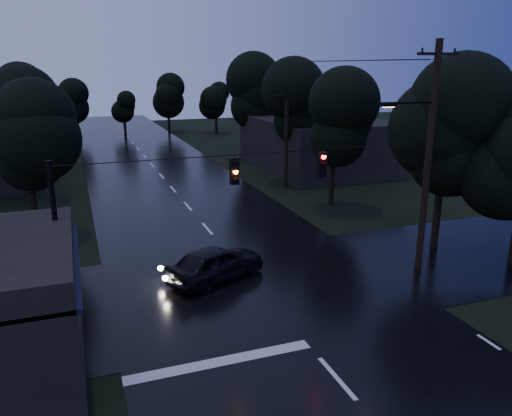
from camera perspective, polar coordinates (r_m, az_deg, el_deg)
main_road at (r=37.89m, az=-9.46°, el=2.09°), size 12.00×120.00×0.02m
cross_street at (r=21.36m, az=-0.04°, el=-8.79°), size 60.00×9.00×0.02m
building_far_right at (r=45.72m, az=7.02°, el=7.36°), size 10.00×14.00×4.40m
utility_pole_main at (r=22.54m, az=18.95°, el=5.69°), size 3.50×0.30×10.00m
utility_pole_far at (r=37.69m, az=3.47°, el=8.21°), size 2.00×0.30×7.50m
anchor_pole_left at (r=18.23m, az=-21.66°, el=-4.24°), size 0.18×0.18×6.00m
span_signals at (r=19.03m, az=2.59°, el=4.73°), size 15.00×0.37×1.12m
tree_corner_near at (r=25.61m, az=20.87°, el=8.32°), size 4.48×4.48×9.44m
tree_left_a at (r=28.55m, az=-24.86°, el=7.05°), size 3.92×3.92×8.26m
tree_left_b at (r=36.48m, az=-25.03°, el=9.27°), size 4.20×4.20×8.85m
tree_left_c at (r=46.44m, az=-24.96°, el=10.87°), size 4.48×4.48×9.44m
tree_right_a at (r=32.45m, az=8.97°, el=9.89°), size 4.20×4.20×8.85m
tree_right_b at (r=39.81m, az=4.10°, el=11.67°), size 4.48×4.48×9.44m
tree_right_c at (r=49.27m, az=-0.11°, el=12.97°), size 4.76×4.76×10.03m
car at (r=21.63m, az=-4.63°, el=-6.29°), size 4.87×3.47×1.54m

